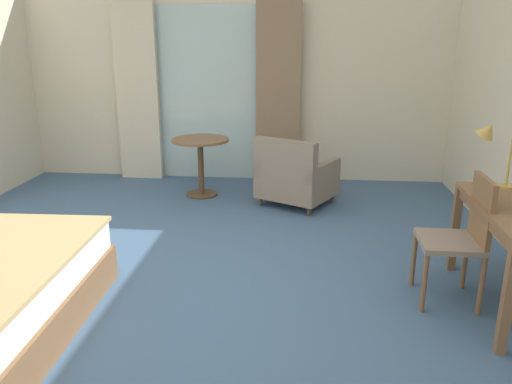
{
  "coord_description": "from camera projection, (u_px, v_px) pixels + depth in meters",
  "views": [
    {
      "loc": [
        0.9,
        -3.28,
        1.85
      ],
      "look_at": [
        0.57,
        0.25,
        0.77
      ],
      "focal_mm": 35.29,
      "sensor_mm": 36.0,
      "label": 1
    }
  ],
  "objects": [
    {
      "name": "ground",
      "position": [
        177.0,
        304.0,
        3.76
      ],
      "size": [
        6.21,
        7.46,
        0.1
      ],
      "primitive_type": "cube",
      "color": "#426084"
    },
    {
      "name": "wall_back",
      "position": [
        236.0,
        83.0,
        6.67
      ],
      "size": [
        5.81,
        0.12,
        2.57
      ],
      "primitive_type": "cube",
      "color": "beige",
      "rests_on": "ground"
    },
    {
      "name": "balcony_glass_door",
      "position": [
        208.0,
        95.0,
        6.67
      ],
      "size": [
        1.42,
        0.02,
        2.26
      ],
      "primitive_type": "cube",
      "color": "silver",
      "rests_on": "ground"
    },
    {
      "name": "curtain_panel_left",
      "position": [
        138.0,
        93.0,
        6.66
      ],
      "size": [
        0.56,
        0.1,
        2.3
      ],
      "primitive_type": "cube",
      "color": "beige",
      "rests_on": "ground"
    },
    {
      "name": "curtain_panel_right",
      "position": [
        278.0,
        95.0,
        6.49
      ],
      "size": [
        0.57,
        0.1,
        2.3
      ],
      "primitive_type": "cube",
      "color": "#897056",
      "rests_on": "ground"
    },
    {
      "name": "desk_chair",
      "position": [
        462.0,
        233.0,
        3.56
      ],
      "size": [
        0.43,
        0.45,
        0.94
      ],
      "color": "gray",
      "rests_on": "ground"
    },
    {
      "name": "desk_lamp",
      "position": [
        491.0,
        138.0,
        3.89
      ],
      "size": [
        0.3,
        0.3,
        0.52
      ],
      "color": "tan",
      "rests_on": "writing_desk"
    },
    {
      "name": "armchair_by_window",
      "position": [
        295.0,
        178.0,
        5.74
      ],
      "size": [
        1.0,
        0.98,
        0.8
      ],
      "color": "gray",
      "rests_on": "ground"
    },
    {
      "name": "round_cafe_table",
      "position": [
        200.0,
        154.0,
        6.04
      ],
      "size": [
        0.69,
        0.69,
        0.7
      ],
      "color": "brown",
      "rests_on": "ground"
    }
  ]
}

